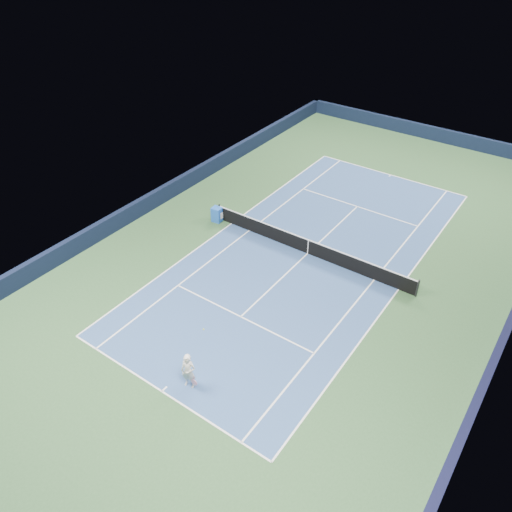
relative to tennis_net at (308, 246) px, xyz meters
The scene contains 19 objects.
ground 0.50m from the tennis_net, ahead, with size 40.00×40.00×0.00m, color #2A4D2A.
wall_far 19.83m from the tennis_net, 90.00° to the left, with size 22.00×0.35×1.10m, color #101A32.
wall_right 10.83m from the tennis_net, ahead, with size 0.35×40.00×1.10m, color black.
wall_left 10.83m from the tennis_net, behind, with size 0.35×40.00×1.10m, color black.
court_surface 0.50m from the tennis_net, ahead, with size 10.97×23.77×0.01m, color navy.
baseline_far 11.90m from the tennis_net, 90.00° to the left, with size 10.97×0.08×0.00m, color white.
baseline_near 11.90m from the tennis_net, 90.00° to the right, with size 10.97×0.08×0.00m, color white.
sideline_doubles_right 5.51m from the tennis_net, ahead, with size 0.08×23.77×0.00m, color white.
sideline_doubles_left 5.51m from the tennis_net, behind, with size 0.08×23.77×0.00m, color white.
sideline_singles_right 4.14m from the tennis_net, ahead, with size 0.08×23.77×0.00m, color white.
sideline_singles_left 4.14m from the tennis_net, behind, with size 0.08×23.77×0.00m, color white.
service_line_far 6.42m from the tennis_net, 90.00° to the left, with size 8.23×0.08×0.00m, color white.
service_line_near 6.42m from the tennis_net, 90.00° to the right, with size 8.23×0.08×0.00m, color white.
center_service_line 0.50m from the tennis_net, ahead, with size 0.08×12.80×0.00m, color white.
center_mark_far 11.75m from the tennis_net, 90.00° to the left, with size 0.08×0.30×0.00m, color white.
center_mark_near 11.75m from the tennis_net, 90.00° to the right, with size 0.08×0.30×0.00m, color white.
tennis_net is the anchor object (origin of this frame).
sponsor_cube 6.40m from the tennis_net, behind, with size 0.64×0.60×0.96m.
tennis_player 10.99m from the tennis_net, 86.10° to the right, with size 0.84×1.32×2.55m.
Camera 1 is at (10.87, -20.47, 16.83)m, focal length 35.00 mm.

